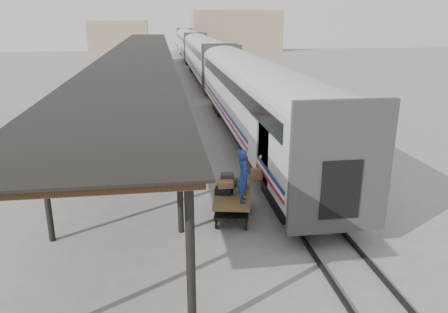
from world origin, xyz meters
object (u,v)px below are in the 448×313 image
object	(u,v)px
pedestrian	(136,121)
baggage_cart	(232,200)
porter	(243,176)
luggage_tug	(154,110)

from	to	relation	value
pedestrian	baggage_cart	bearing A→B (deg)	124.21
baggage_cart	porter	world-z (taller)	porter
baggage_cart	luggage_tug	world-z (taller)	luggage_tug
porter	pedestrian	size ratio (longest dim) A/B	1.04
luggage_tug	porter	distance (m)	17.52
baggage_cart	luggage_tug	xyz separation A→B (m)	(-2.89, 16.54, -0.09)
baggage_cart	pedestrian	xyz separation A→B (m)	(-3.86, 11.76, 0.23)
luggage_tug	pedestrian	xyz separation A→B (m)	(-0.97, -4.78, 0.31)
porter	pedestrian	distance (m)	13.11
baggage_cart	porter	distance (m)	1.32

